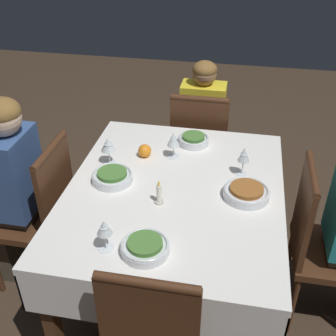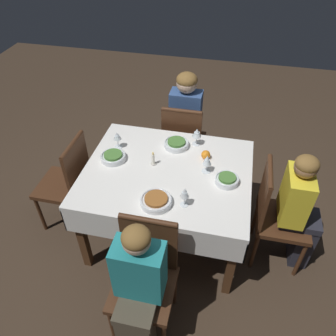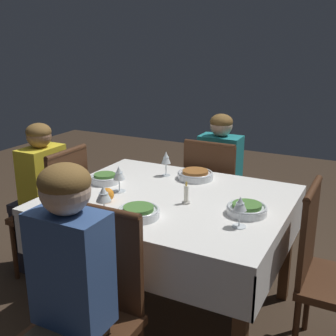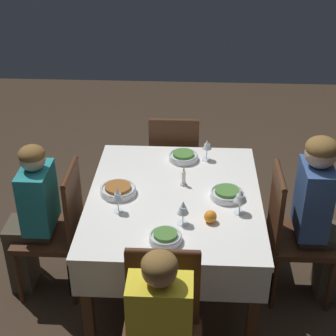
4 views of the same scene
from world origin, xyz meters
name	(u,v)px [view 2 (image 2 of 4)]	position (x,y,z in m)	size (l,w,h in m)	color
ground_plane	(167,231)	(0.00, 0.00, 0.00)	(8.00, 8.00, 0.00)	#3D2D21
dining_table	(167,179)	(0.00, 0.00, 0.66)	(1.29, 1.07, 0.75)	white
chair_south	(183,140)	(0.01, -0.75, 0.51)	(0.41, 0.41, 0.93)	#472816
chair_west	(275,212)	(-0.86, 0.03, 0.51)	(0.41, 0.41, 0.93)	#472816
chair_north	(146,273)	(-0.02, 0.75, 0.51)	(0.41, 0.41, 0.93)	#472816
chair_east	(68,180)	(0.86, 0.04, 0.51)	(0.41, 0.41, 0.93)	#472816
person_adult_denim	(186,119)	(0.01, -0.91, 0.66)	(0.30, 0.34, 1.17)	#4C4233
person_child_yellow	(299,209)	(-1.03, 0.03, 0.59)	(0.33, 0.30, 1.08)	#282833
person_child_teal	(138,289)	(-0.02, 0.91, 0.59)	(0.30, 0.33, 1.09)	#4C4233
bowl_south	(177,144)	(-0.01, -0.32, 0.78)	(0.21, 0.21, 0.06)	silver
wine_glass_south	(197,133)	(-0.17, -0.39, 0.87)	(0.08, 0.08, 0.16)	white
bowl_west	(227,179)	(-0.46, 0.03, 0.78)	(0.18, 0.18, 0.06)	silver
wine_glass_west	(207,161)	(-0.30, -0.06, 0.86)	(0.07, 0.07, 0.15)	white
bowl_north	(156,201)	(0.00, 0.35, 0.78)	(0.22, 0.22, 0.06)	silver
wine_glass_north	(185,193)	(-0.19, 0.32, 0.87)	(0.06, 0.06, 0.16)	white
bowl_east	(113,157)	(0.45, -0.04, 0.78)	(0.20, 0.20, 0.06)	silver
wine_glass_east	(117,137)	(0.47, -0.21, 0.86)	(0.07, 0.07, 0.15)	white
candle_centerpiece	(153,160)	(0.12, -0.05, 0.80)	(0.04, 0.04, 0.12)	beige
orange_fruit	(206,155)	(-0.27, -0.22, 0.79)	(0.07, 0.07, 0.07)	orange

